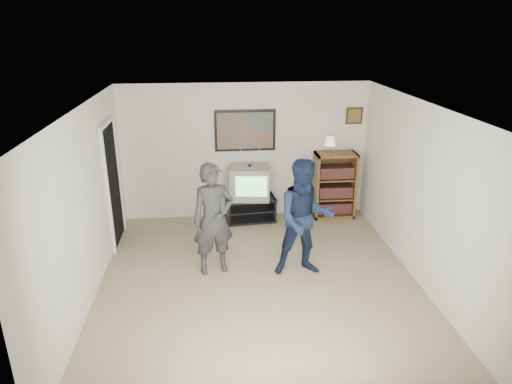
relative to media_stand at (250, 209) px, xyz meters
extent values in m
cube|color=#726248|center=(-0.07, -2.23, -0.23)|extent=(4.50, 5.00, 0.01)
cube|color=white|center=(-0.07, -2.23, 2.27)|extent=(4.50, 5.00, 0.01)
cube|color=silver|center=(-0.07, 0.27, 1.02)|extent=(4.50, 0.01, 2.50)
cube|color=silver|center=(-2.32, -2.23, 1.02)|extent=(0.01, 5.00, 2.50)
cube|color=silver|center=(2.18, -2.23, 1.02)|extent=(0.01, 5.00, 2.50)
cube|color=black|center=(0.00, 0.00, 0.21)|extent=(0.95, 0.58, 0.04)
cube|color=black|center=(0.00, 0.00, -0.21)|extent=(0.95, 0.58, 0.04)
cube|color=black|center=(-0.42, 0.00, 0.00)|extent=(0.08, 0.49, 0.45)
cube|color=black|center=(0.42, 0.00, 0.00)|extent=(0.08, 0.49, 0.45)
imported|color=#2D2D30|center=(-0.69, -1.79, 0.61)|extent=(0.69, 0.53, 1.66)
imported|color=#131D35|center=(0.61, -1.97, 0.64)|extent=(0.85, 0.66, 1.74)
cube|color=white|center=(-0.67, -1.55, 0.99)|extent=(0.08, 0.13, 0.04)
cube|color=white|center=(0.60, -1.78, 0.79)|extent=(0.05, 0.13, 0.04)
cube|color=black|center=(-0.07, 0.25, 1.42)|extent=(1.10, 0.03, 0.75)
cube|color=white|center=(-0.62, 0.25, 1.72)|extent=(0.28, 0.02, 0.14)
cube|color=black|center=(1.93, 0.25, 1.65)|extent=(0.30, 0.03, 0.30)
cube|color=black|center=(-2.30, -0.63, 0.77)|extent=(0.03, 0.85, 2.00)
camera|label=1|loc=(-0.67, -7.81, 3.27)|focal=32.00mm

